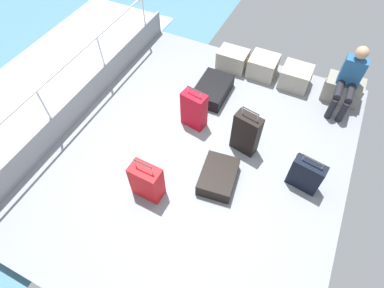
{
  "coord_description": "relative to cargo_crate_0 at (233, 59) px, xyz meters",
  "views": [
    {
      "loc": [
        1.12,
        -2.61,
        3.98
      ],
      "look_at": [
        -0.1,
        -0.08,
        0.25
      ],
      "focal_mm": 29.28,
      "sensor_mm": 36.0,
      "label": 1
    }
  ],
  "objects": [
    {
      "name": "ground_plane",
      "position": [
        0.3,
        -2.14,
        -0.21
      ],
      "size": [
        4.4,
        5.2,
        0.06
      ],
      "primitive_type": "cube",
      "color": "gray"
    },
    {
      "name": "gunwale_port",
      "position": [
        -1.87,
        -2.14,
        0.04
      ],
      "size": [
        0.06,
        5.2,
        0.45
      ],
      "primitive_type": "cube",
      "color": "gray",
      "rests_on": "ground_plane"
    },
    {
      "name": "railing_port",
      "position": [
        -1.87,
        -2.14,
        0.6
      ],
      "size": [
        0.04,
        4.2,
        1.02
      ],
      "color": "silver",
      "rests_on": "ground_plane"
    },
    {
      "name": "sea_wake",
      "position": [
        -3.3,
        -2.14,
        -0.52
      ],
      "size": [
        12.0,
        12.0,
        0.01
      ],
      "color": "teal",
      "rests_on": "ground_plane"
    },
    {
      "name": "cargo_crate_0",
      "position": [
        0.0,
        0.0,
        0.0
      ],
      "size": [
        0.58,
        0.4,
        0.37
      ],
      "color": "#9E9989",
      "rests_on": "ground_plane"
    },
    {
      "name": "cargo_crate_1",
      "position": [
        0.59,
        0.05,
        0.01
      ],
      "size": [
        0.54,
        0.48,
        0.38
      ],
      "color": "#9E9989",
      "rests_on": "ground_plane"
    },
    {
      "name": "cargo_crate_2",
      "position": [
        1.21,
        0.03,
        0.0
      ],
      "size": [
        0.55,
        0.48,
        0.38
      ],
      "color": "gray",
      "rests_on": "ground_plane"
    },
    {
      "name": "cargo_crate_3",
      "position": [
        2.04,
        0.04,
        0.02
      ],
      "size": [
        0.66,
        0.39,
        0.4
      ],
      "color": "gray",
      "rests_on": "ground_plane"
    },
    {
      "name": "passenger_seated",
      "position": [
        2.04,
        -0.15,
        0.4
      ],
      "size": [
        0.34,
        0.66,
        1.1
      ],
      "color": "#26598C",
      "rests_on": "ground_plane"
    },
    {
      "name": "suitcase_0",
      "position": [
        -0.03,
        -0.87,
        -0.06
      ],
      "size": [
        0.54,
        0.81,
        0.24
      ],
      "color": "black",
      "rests_on": "ground_plane"
    },
    {
      "name": "suitcase_1",
      "position": [
        0.88,
        -1.76,
        0.17
      ],
      "size": [
        0.43,
        0.27,
        0.86
      ],
      "color": "black",
      "rests_on": "ground_plane"
    },
    {
      "name": "suitcase_2",
      "position": [
        -0.06,
        -3.08,
        0.11
      ],
      "size": [
        0.43,
        0.26,
        0.74
      ],
      "color": "red",
      "rests_on": "ground_plane"
    },
    {
      "name": "suitcase_3",
      "position": [
        -0.04,
        -1.64,
        0.15
      ],
      "size": [
        0.42,
        0.28,
        0.78
      ],
      "color": "#B70C1E",
      "rests_on": "ground_plane"
    },
    {
      "name": "suitcase_4",
      "position": [
        1.86,
        -2.02,
        0.08
      ],
      "size": [
        0.46,
        0.25,
        0.63
      ],
      "color": "black",
      "rests_on": "ground_plane"
    },
    {
      "name": "suitcase_5",
      "position": [
        0.75,
        -2.48,
        -0.07
      ],
      "size": [
        0.57,
        0.71,
        0.22
      ],
      "color": "black",
      "rests_on": "ground_plane"
    },
    {
      "name": "paper_cup",
      "position": [
        1.71,
        -1.53,
        -0.13
      ],
      "size": [
        0.08,
        0.08,
        0.1
      ],
      "primitive_type": "cylinder",
      "color": "white",
      "rests_on": "ground_plane"
    }
  ]
}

